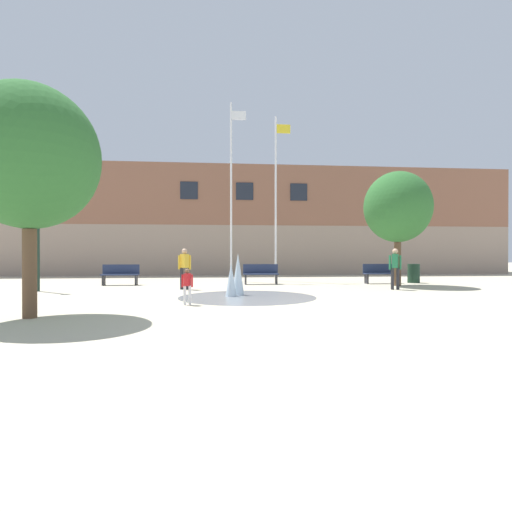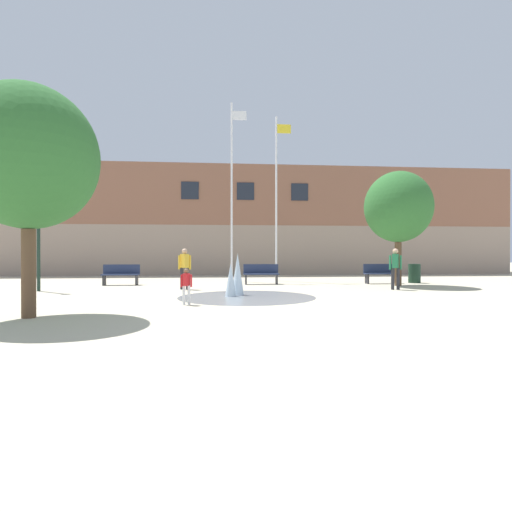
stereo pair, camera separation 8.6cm
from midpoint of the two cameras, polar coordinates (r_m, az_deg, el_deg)
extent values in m
plane|color=#BCB299|center=(8.40, 6.35, -9.20)|extent=(100.00, 100.00, 0.00)
cube|color=gray|center=(28.43, -1.81, 0.77)|extent=(36.00, 6.00, 3.21)
cube|color=brown|center=(28.68, -1.81, 7.91)|extent=(36.00, 6.00, 3.92)
cube|color=#1E232D|center=(25.74, -9.32, 9.22)|extent=(1.10, 0.06, 1.10)
cube|color=#1E232D|center=(25.73, -1.42, 9.23)|extent=(1.10, 0.06, 1.10)
cube|color=#1E232D|center=(26.19, 6.35, 9.07)|extent=(1.10, 0.06, 1.10)
cylinder|color=gray|center=(12.81, -1.12, -5.88)|extent=(4.39, 4.39, 0.01)
cone|color=silver|center=(13.41, -2.45, -2.60)|extent=(0.43, 0.43, 1.41)
cone|color=silver|center=(13.00, -3.45, -3.41)|extent=(0.37, 0.37, 1.08)
cube|color=#28282D|center=(18.75, -20.74, -3.26)|extent=(0.06, 0.40, 0.44)
cube|color=#28282D|center=(18.42, -16.54, -3.32)|extent=(0.06, 0.40, 0.44)
cube|color=#232D4C|center=(18.56, -18.66, -2.54)|extent=(1.60, 0.44, 0.05)
cube|color=#232D4C|center=(18.74, -18.52, -1.79)|extent=(1.60, 0.04, 0.42)
cube|color=#28282D|center=(18.03, -1.32, -3.39)|extent=(0.06, 0.40, 0.44)
cube|color=#28282D|center=(18.17, 3.09, -3.36)|extent=(0.06, 0.40, 0.44)
cube|color=#232D4C|center=(18.07, 0.90, -2.60)|extent=(1.60, 0.44, 0.05)
cube|color=#232D4C|center=(18.26, 0.83, -1.83)|extent=(1.60, 0.04, 0.42)
cube|color=#28282D|center=(19.15, 15.70, -3.18)|extent=(0.06, 0.40, 0.44)
cube|color=#28282D|center=(19.69, 19.51, -3.09)|extent=(0.06, 0.40, 0.44)
cube|color=#232D4C|center=(19.39, 17.63, -2.41)|extent=(1.60, 0.44, 0.05)
cube|color=#232D4C|center=(19.57, 17.41, -1.70)|extent=(1.60, 0.04, 0.42)
cylinder|color=silver|center=(11.03, -10.05, -5.55)|extent=(0.07, 0.07, 0.52)
cylinder|color=silver|center=(11.02, -9.34, -5.56)|extent=(0.07, 0.07, 0.52)
cube|color=red|center=(10.99, -9.70, -3.34)|extent=(0.19, 0.24, 0.33)
sphere|color=brown|center=(10.98, -9.70, -2.13)|extent=(0.13, 0.13, 0.13)
cylinder|color=red|center=(11.00, -10.37, -3.51)|extent=(0.05, 0.05, 0.34)
cylinder|color=red|center=(10.98, -9.02, -3.52)|extent=(0.05, 0.05, 0.34)
cylinder|color=#28282D|center=(16.28, 19.08, -3.10)|extent=(0.12, 0.12, 0.84)
cylinder|color=#28282D|center=(16.37, 19.78, -3.08)|extent=(0.12, 0.12, 0.84)
cube|color=#237547|center=(16.30, 19.44, -0.67)|extent=(0.36, 0.39, 0.54)
sphere|color=tan|center=(16.29, 19.44, 0.65)|extent=(0.21, 0.21, 0.21)
cylinder|color=#237547|center=(16.21, 18.76, -0.87)|extent=(0.08, 0.08, 0.55)
cylinder|color=#237547|center=(16.39, 20.10, -0.86)|extent=(0.08, 0.08, 0.55)
cylinder|color=#28282D|center=(15.78, -10.41, -3.20)|extent=(0.12, 0.12, 0.84)
cylinder|color=#28282D|center=(15.76, -9.61, -3.20)|extent=(0.12, 0.12, 0.84)
cube|color=gold|center=(15.74, -10.01, -0.69)|extent=(0.36, 0.39, 0.54)
sphere|color=tan|center=(15.74, -10.01, 0.68)|extent=(0.21, 0.21, 0.21)
cylinder|color=gold|center=(15.76, -10.77, -0.89)|extent=(0.08, 0.08, 0.55)
cylinder|color=gold|center=(15.72, -9.25, -0.89)|extent=(0.08, 0.08, 0.55)
cylinder|color=silver|center=(20.35, -3.38, 9.09)|extent=(0.10, 0.10, 8.98)
cube|color=silver|center=(21.29, -2.24, 19.42)|extent=(0.70, 0.02, 0.45)
cylinder|color=silver|center=(20.50, 3.03, 8.17)|extent=(0.10, 0.10, 8.37)
cube|color=yellow|center=(21.33, 4.15, 17.67)|extent=(0.70, 0.02, 0.45)
cylinder|color=#192D23|center=(16.80, -28.51, 2.31)|extent=(0.12, 0.12, 3.96)
sphere|color=white|center=(17.01, -28.53, 9.53)|extent=(0.32, 0.32, 0.32)
cylinder|color=#193323|center=(20.44, 21.80, -2.32)|extent=(0.56, 0.56, 0.90)
cylinder|color=brown|center=(9.93, -29.51, -2.18)|extent=(0.29, 0.29, 1.93)
ellipsoid|color=#2D662D|center=(10.14, -29.55, 12.21)|extent=(2.94, 2.94, 3.12)
cylinder|color=brown|center=(18.31, 19.76, -1.08)|extent=(0.29, 0.29, 1.89)
ellipsoid|color=#2D662D|center=(18.41, 19.78, 6.63)|extent=(2.88, 2.88, 3.06)
camera|label=1|loc=(0.04, -89.84, 0.00)|focal=28.00mm
camera|label=2|loc=(0.04, 90.16, 0.00)|focal=28.00mm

